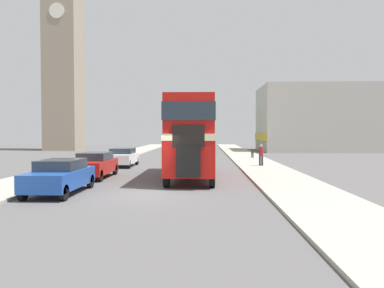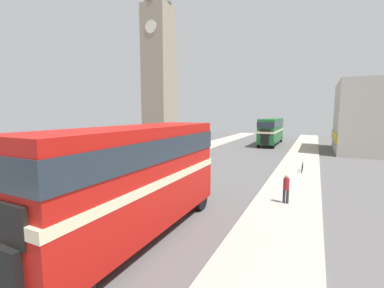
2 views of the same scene
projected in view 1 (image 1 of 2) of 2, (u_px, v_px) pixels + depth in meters
ground_plane at (147, 194)px, 15.92m from camera, size 120.00×120.00×0.00m
sidewalk_right at (307, 194)px, 15.69m from camera, size 3.50×120.00×0.12m
double_decker_bus at (192, 132)px, 21.75m from camera, size 2.48×9.81×4.48m
bus_distant at (199, 133)px, 55.42m from camera, size 2.41×10.73×4.09m
car_parked_near at (60, 176)px, 16.13m from camera, size 1.81×4.24×1.47m
car_parked_mid at (95, 165)px, 21.65m from camera, size 1.78×4.26×1.47m
car_parked_far at (123, 157)px, 28.74m from camera, size 1.83×4.10×1.40m
pedestrian_walking at (261, 154)px, 28.07m from camera, size 0.32×0.32×1.59m
bicycle_on_pavement at (252, 154)px, 36.65m from camera, size 0.05×1.76×0.78m
church_tower at (63, 32)px, 54.08m from camera, size 4.92×4.92×33.48m
shop_building_block at (337, 119)px, 51.51m from camera, size 21.12×10.67×8.90m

